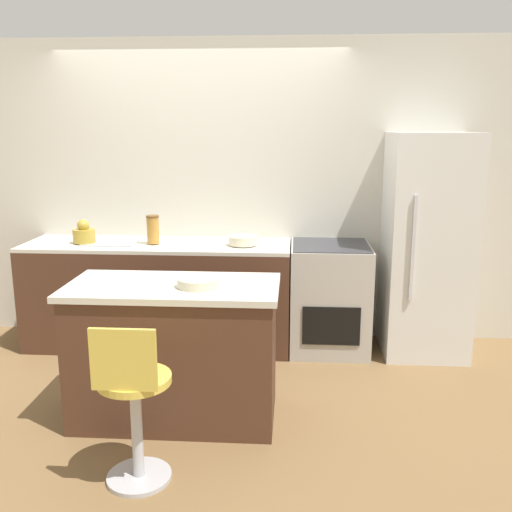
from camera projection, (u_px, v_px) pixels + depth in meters
ground_plane at (192, 360)px, 4.65m from camera, size 14.00×14.00×0.00m
wall_back at (202, 192)px, 5.05m from camera, size 8.00×0.06×2.60m
back_counter at (159, 294)px, 4.91m from camera, size 2.25×0.65×0.91m
kitchen_island at (175, 351)px, 3.66m from camera, size 1.33×0.66×0.90m
oven_range at (329, 297)px, 4.81m from camera, size 0.65×0.67×0.91m
refrigerator at (427, 246)px, 4.66m from camera, size 0.67×0.68×1.82m
stool_chair at (134, 406)px, 2.96m from camera, size 0.39×0.39×0.92m
kettle at (84, 234)px, 4.79m from camera, size 0.18×0.18×0.20m
mixing_bowl at (243, 240)px, 4.71m from camera, size 0.24×0.24×0.07m
canister_jar at (153, 229)px, 4.74m from camera, size 0.11×0.11×0.23m
fruit_bowl at (198, 282)px, 3.49m from camera, size 0.26×0.26×0.06m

